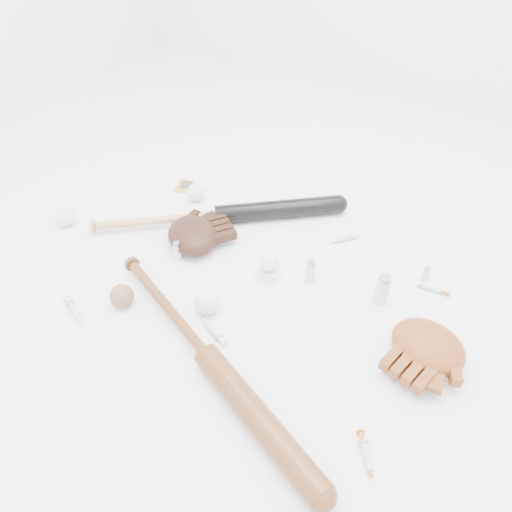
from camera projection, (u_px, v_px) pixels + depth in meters
The scene contains 21 objects.
bat_dark at pixel (218, 215), 1.83m from camera, with size 0.96×0.07×0.07m, color black, non-canonical shape.
bat_wood at pixel (208, 356), 1.37m from camera, with size 0.98×0.07×0.07m, color brown, non-canonical shape.
glove_dark at pixel (192, 235), 1.73m from camera, with size 0.24×0.24×0.09m, color black, non-canonical shape.
glove_tan at pixel (428, 346), 1.38m from camera, with size 0.25×0.25×0.09m, color brown, non-canonical shape.
trading_card at pixel (184, 186), 2.02m from camera, with size 0.06×0.09×0.00m, color #BC8A22.
pedestal at pixel (269, 273), 1.63m from camera, with size 0.06×0.06×0.04m, color white.
baseball_on_pedestal at pixel (269, 262), 1.60m from camera, with size 0.06×0.06×0.06m, color white.
baseball_left at pixel (66, 216), 1.82m from camera, with size 0.07×0.07×0.07m, color white.
baseball_upper at pixel (196, 192), 1.93m from camera, with size 0.07×0.07×0.07m, color white.
baseball_mid at pixel (208, 301), 1.51m from camera, with size 0.08×0.08×0.08m, color white.
baseball_aged at pixel (122, 296), 1.53m from camera, with size 0.07×0.07×0.07m, color brown.
syringe_0 at pixel (74, 311), 1.52m from camera, with size 0.16×0.03×0.02m, color #ADBCC6, non-canonical shape.
syringe_1 at pixel (212, 330), 1.47m from camera, with size 0.16×0.03×0.02m, color #ADBCC6, non-canonical shape.
syringe_2 at pixel (347, 238), 1.77m from camera, with size 0.15×0.03×0.02m, color #ADBCC6, non-canonical shape.
syringe_3 at pixel (367, 457), 1.19m from camera, with size 0.15×0.03×0.02m, color #ADBCC6, non-canonical shape.
syringe_4 at pixel (431, 289), 1.59m from camera, with size 0.13×0.02×0.02m, color #ADBCC6, non-canonical shape.
vial_0 at pixel (317, 204), 1.89m from camera, with size 0.02×0.02×0.06m, color silver.
vial_1 at pixel (426, 273), 1.62m from camera, with size 0.02×0.02×0.06m, color silver.
vial_2 at pixel (310, 271), 1.60m from camera, with size 0.03×0.03×0.09m, color silver.
vial_3 at pixel (382, 289), 1.53m from camera, with size 0.04×0.04×0.10m, color silver.
vial_4 at pixel (177, 250), 1.69m from camera, with size 0.03×0.03×0.07m, color silver.
Camera 1 is at (0.61, -0.98, 1.17)m, focal length 35.00 mm.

